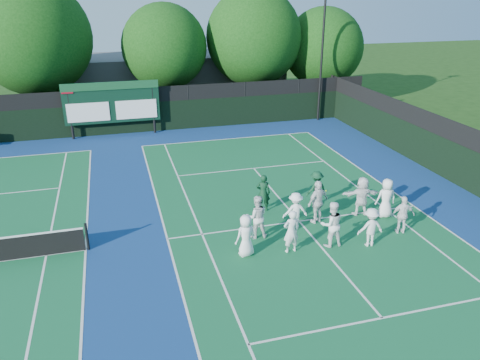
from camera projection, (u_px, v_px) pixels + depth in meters
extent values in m
plane|color=#193B10|center=(309.00, 233.00, 18.57)|extent=(120.00, 120.00, 0.00)
cube|color=navy|center=(154.00, 241.00, 17.97)|extent=(34.00, 32.00, 0.01)
cube|color=#125A31|center=(299.00, 221.00, 19.46)|extent=(10.97, 23.77, 0.00)
cube|color=silver|center=(229.00, 139.00, 30.04)|extent=(10.97, 0.08, 0.00)
cube|color=silver|center=(167.00, 239.00, 18.09)|extent=(0.08, 23.77, 0.00)
cube|color=silver|center=(414.00, 206.00, 20.82)|extent=(0.08, 23.77, 0.00)
cube|color=silver|center=(202.00, 234.00, 18.43)|extent=(0.08, 23.77, 0.00)
cube|color=silver|center=(386.00, 210.00, 20.48)|extent=(0.08, 23.77, 0.00)
cube|color=silver|center=(382.00, 318.00, 13.76)|extent=(8.23, 0.08, 0.00)
cube|color=silver|center=(254.00, 168.00, 25.16)|extent=(8.23, 0.08, 0.00)
cube|color=silver|center=(299.00, 221.00, 19.46)|extent=(0.08, 12.80, 0.00)
cube|color=silver|center=(86.00, 250.00, 17.34)|extent=(0.08, 23.77, 0.00)
cube|color=silver|center=(46.00, 255.00, 17.00)|extent=(0.08, 23.77, 0.00)
cube|color=black|center=(129.00, 118.00, 30.94)|extent=(34.00, 0.08, 2.00)
cube|color=black|center=(127.00, 96.00, 30.37)|extent=(34.00, 0.05, 1.00)
cylinder|color=black|center=(70.00, 112.00, 29.40)|extent=(0.16, 0.16, 3.50)
cylinder|color=black|center=(153.00, 107.00, 30.70)|extent=(0.16, 0.16, 3.50)
cube|color=black|center=(112.00, 103.00, 29.88)|extent=(6.00, 0.15, 2.60)
cube|color=#144725|center=(110.00, 86.00, 29.37)|extent=(6.00, 0.05, 0.50)
cube|color=white|center=(88.00, 112.00, 29.61)|extent=(2.60, 0.04, 1.20)
cube|color=white|center=(136.00, 109.00, 30.36)|extent=(2.60, 0.04, 1.20)
cube|color=maroon|center=(67.00, 90.00, 28.76)|extent=(0.70, 0.04, 0.50)
cube|color=#595A5E|center=(172.00, 79.00, 38.68)|extent=(18.00, 6.00, 4.00)
cylinder|color=black|center=(322.00, 50.00, 32.51)|extent=(0.16, 0.16, 10.00)
cylinder|color=black|center=(87.00, 237.00, 17.16)|extent=(0.10, 0.10, 1.10)
cylinder|color=black|center=(44.00, 104.00, 32.46)|extent=(0.44, 0.44, 3.12)
sphere|color=#0D390C|center=(33.00, 37.00, 30.78)|extent=(7.61, 7.61, 7.61)
sphere|color=#0D390C|center=(45.00, 49.00, 31.48)|extent=(5.33, 5.33, 5.33)
cylinder|color=black|center=(167.00, 98.00, 34.65)|extent=(0.44, 0.44, 2.86)
sphere|color=#0D390C|center=(164.00, 47.00, 33.24)|extent=(6.04, 6.04, 6.04)
sphere|color=#0D390C|center=(173.00, 55.00, 33.88)|extent=(4.23, 4.23, 4.23)
cylinder|color=black|center=(253.00, 93.00, 36.29)|extent=(0.44, 0.44, 2.93)
sphere|color=#0D390C|center=(254.00, 37.00, 34.72)|extent=(7.10, 7.10, 7.10)
sphere|color=#0D390C|center=(260.00, 47.00, 35.40)|extent=(4.97, 4.97, 4.97)
cylinder|color=black|center=(320.00, 92.00, 37.82)|extent=(0.44, 0.44, 2.38)
sphere|color=#0D390C|center=(323.00, 48.00, 36.48)|extent=(6.15, 6.15, 6.15)
sphere|color=#0D390C|center=(328.00, 55.00, 37.14)|extent=(4.31, 4.31, 4.31)
sphere|color=#B4D419|center=(246.00, 231.00, 18.63)|extent=(0.07, 0.07, 0.07)
sphere|color=#B4D419|center=(326.00, 191.00, 22.33)|extent=(0.07, 0.07, 0.07)
sphere|color=#B4D419|center=(266.00, 193.00, 22.08)|extent=(0.07, 0.07, 0.07)
sphere|color=#B4D419|center=(358.00, 201.00, 21.29)|extent=(0.07, 0.07, 0.07)
imported|color=white|center=(246.00, 236.00, 16.72)|extent=(0.90, 0.71, 1.61)
imported|color=white|center=(291.00, 231.00, 16.93)|extent=(0.65, 0.46, 1.68)
imported|color=white|center=(332.00, 224.00, 17.33)|extent=(0.89, 0.71, 1.79)
imported|color=white|center=(371.00, 227.00, 17.39)|extent=(1.01, 0.61, 1.53)
imported|color=white|center=(403.00, 215.00, 18.28)|extent=(0.98, 0.57, 1.57)
imported|color=silver|center=(257.00, 217.00, 17.95)|extent=(0.92, 0.76, 1.74)
imported|color=white|center=(295.00, 211.00, 18.62)|extent=(1.05, 0.65, 1.56)
imported|color=silver|center=(318.00, 202.00, 19.07)|extent=(1.17, 0.83, 1.85)
imported|color=white|center=(362.00, 196.00, 19.76)|extent=(1.66, 0.76, 1.72)
imported|color=white|center=(386.00, 198.00, 19.56)|extent=(0.90, 0.65, 1.71)
imported|color=#0E331C|center=(263.00, 193.00, 20.14)|extent=(0.71, 0.58, 1.67)
imported|color=#103D23|center=(316.00, 188.00, 20.69)|extent=(1.15, 0.85, 1.59)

